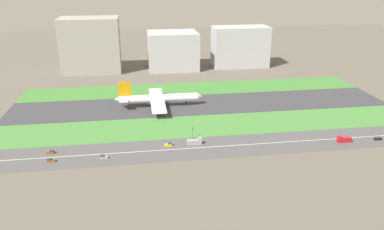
{
  "coord_description": "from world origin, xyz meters",
  "views": [
    {
      "loc": [
        -45.8,
        -261.8,
        93.94
      ],
      "look_at": [
        -12.37,
        -36.5,
        6.0
      ],
      "focal_mm": 35.03,
      "sensor_mm": 36.0,
      "label": 1
    }
  ],
  "objects": [
    {
      "name": "ground_plane",
      "position": [
        0.0,
        0.0,
        0.0
      ],
      "size": [
        800.0,
        800.0,
        0.0
      ],
      "primitive_type": "plane",
      "color": "#5B564C"
    },
    {
      "name": "runway",
      "position": [
        0.0,
        0.0,
        0.05
      ],
      "size": [
        280.0,
        46.0,
        0.1
      ],
      "primitive_type": "cube",
      "color": "#38383D",
      "rests_on": "ground_plane"
    },
    {
      "name": "grass_median_north",
      "position": [
        0.0,
        41.0,
        0.05
      ],
      "size": [
        280.0,
        36.0,
        0.1
      ],
      "primitive_type": "cube",
      "color": "#3D7A33",
      "rests_on": "ground_plane"
    },
    {
      "name": "grass_median_south",
      "position": [
        0.0,
        -41.0,
        0.05
      ],
      "size": [
        280.0,
        36.0,
        0.1
      ],
      "primitive_type": "cube",
      "color": "#427F38",
      "rests_on": "ground_plane"
    },
    {
      "name": "highway",
      "position": [
        0.0,
        -73.0,
        0.05
      ],
      "size": [
        280.0,
        28.0,
        0.1
      ],
      "primitive_type": "cube",
      "color": "#4C4C4F",
      "rests_on": "ground_plane"
    },
    {
      "name": "highway_centerline",
      "position": [
        0.0,
        -73.0,
        0.11
      ],
      "size": [
        266.0,
        0.5,
        0.01
      ],
      "primitive_type": "cube",
      "color": "silver",
      "rests_on": "highway"
    },
    {
      "name": "airliner",
      "position": [
        -32.6,
        0.0,
        6.23
      ],
      "size": [
        65.0,
        56.0,
        19.7
      ],
      "color": "white",
      "rests_on": "runway"
    },
    {
      "name": "car_3",
      "position": [
        93.05,
        -78.0,
        0.92
      ],
      "size": [
        4.4,
        1.8,
        2.0
      ],
      "rotation": [
        0.0,
        0.0,
        3.14
      ],
      "color": "black",
      "rests_on": "highway"
    },
    {
      "name": "car_2",
      "position": [
        -66.57,
        -78.0,
        0.92
      ],
      "size": [
        4.4,
        1.8,
        2.0
      ],
      "rotation": [
        0.0,
        0.0,
        3.14
      ],
      "color": "#99999E",
      "rests_on": "highway"
    },
    {
      "name": "truck_0",
      "position": [
        71.34,
        -78.0,
        1.67
      ],
      "size": [
        8.4,
        2.5,
        4.0
      ],
      "rotation": [
        0.0,
        0.0,
        3.14
      ],
      "color": "#B2191E",
      "rests_on": "highway"
    },
    {
      "name": "car_1",
      "position": [
        -93.72,
        -78.0,
        0.92
      ],
      "size": [
        4.4,
        1.8,
        2.0
      ],
      "rotation": [
        0.0,
        0.0,
        3.14
      ],
      "color": "brown",
      "rests_on": "highway"
    },
    {
      "name": "car_0",
      "position": [
        -95.74,
        -68.0,
        0.92
      ],
      "size": [
        4.4,
        1.8,
        2.0
      ],
      "color": "brown",
      "rests_on": "highway"
    },
    {
      "name": "car_4",
      "position": [
        -30.51,
        -68.0,
        0.92
      ],
      "size": [
        4.4,
        1.8,
        2.0
      ],
      "color": "yellow",
      "rests_on": "highway"
    },
    {
      "name": "truck_1",
      "position": [
        -15.38,
        -68.0,
        1.67
      ],
      "size": [
        8.4,
        2.5,
        4.0
      ],
      "color": "#99999E",
      "rests_on": "highway"
    },
    {
      "name": "traffic_light",
      "position": [
        -15.45,
        -60.01,
        4.29
      ],
      "size": [
        0.36,
        0.5,
        7.2
      ],
      "color": "#4C4C51",
      "rests_on": "highway"
    },
    {
      "name": "terminal_building",
      "position": [
        -90.0,
        114.0,
        26.2
      ],
      "size": [
        55.91,
        34.68,
        52.41
      ],
      "primitive_type": "cube",
      "color": "#9E998E",
      "rests_on": "ground_plane"
    },
    {
      "name": "hangar_building",
      "position": [
        -9.68,
        114.0,
        18.52
      ],
      "size": [
        49.41,
        39.92,
        37.03
      ],
      "primitive_type": "cube",
      "color": "#B2B2B7",
      "rests_on": "ground_plane"
    },
    {
      "name": "office_tower",
      "position": [
        60.39,
        114.0,
        20.45
      ],
      "size": [
        56.82,
        28.01,
        40.9
      ],
      "primitive_type": "cube",
      "color": "#B2B2B7",
      "rests_on": "ground_plane"
    },
    {
      "name": "fuel_tank_west",
      "position": [
        -16.04,
        159.0,
        7.64
      ],
      "size": [
        23.31,
        23.31,
        15.29
      ],
      "primitive_type": "cylinder",
      "color": "silver",
      "rests_on": "ground_plane"
    }
  ]
}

